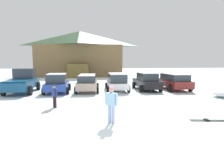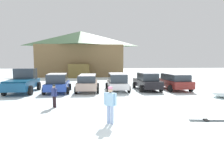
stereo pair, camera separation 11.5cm
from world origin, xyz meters
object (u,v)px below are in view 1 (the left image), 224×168
parked_beige_suv (87,82)px  parked_black_sedan (147,81)px  parked_maroon_van (174,81)px  pair_of_skis (208,120)px  pickup_truck (23,81)px  skier_adult_in_blue_parka (111,103)px  parked_blue_hatchback (57,83)px  parked_white_suv (117,81)px  ski_lodge (80,53)px  skier_teen_in_navy_coat (55,95)px

parked_beige_suv → parked_black_sedan: 5.81m
parked_black_sedan → parked_maroon_van: size_ratio=1.01×
parked_beige_suv → pair_of_skis: size_ratio=2.85×
pickup_truck → skier_adult_in_blue_parka: size_ratio=3.21×
parked_beige_suv → pair_of_skis: bearing=-61.7°
parked_blue_hatchback → pair_of_skis: 13.00m
parked_white_suv → pickup_truck: bearing=179.9°
parked_maroon_van → pair_of_skis: parked_maroon_van is taller
ski_lodge → parked_maroon_van: ski_lodge is taller
pair_of_skis → skier_adult_in_blue_parka: bearing=178.2°
parked_maroon_van → pair_of_skis: (-3.03, -10.33, -0.85)m
parked_maroon_van → skier_adult_in_blue_parka: bearing=-126.6°
ski_lodge → pickup_truck: 21.89m
ski_lodge → parked_black_sedan: ski_lodge is taller
parked_black_sedan → skier_teen_in_navy_coat: 10.36m
skier_adult_in_blue_parka → parked_black_sedan: bearing=65.1°
parked_white_suv → parked_black_sedan: parked_black_sedan is taller
parked_maroon_van → parked_white_suv: bearing=179.0°
skier_adult_in_blue_parka → parked_blue_hatchback: bearing=110.6°
parked_white_suv → parked_black_sedan: bearing=1.8°
parked_white_suv → skier_teen_in_navy_coat: 8.27m
parked_maroon_van → skier_teen_in_navy_coat: (-10.57, -6.61, -0.08)m
parked_maroon_van → skier_teen_in_navy_coat: 12.47m
parked_blue_hatchback → skier_adult_in_blue_parka: (3.72, -9.86, 0.09)m
ski_lodge → pair_of_skis: ski_lodge is taller
ski_lodge → parked_blue_hatchback: 21.91m
parked_beige_suv → parked_maroon_van: bearing=0.3°
pair_of_skis → skier_teen_in_navy_coat: bearing=153.8°
parked_blue_hatchback → parked_white_suv: (5.54, 0.42, 0.04)m
pickup_truck → skier_adult_in_blue_parka: (6.82, -10.29, -0.05)m
parked_maroon_van → skier_adult_in_blue_parka: skier_adult_in_blue_parka is taller
parked_white_suv → pickup_truck: 8.64m
pickup_truck → skier_adult_in_blue_parka: bearing=-56.5°
pickup_truck → pair_of_skis: pickup_truck is taller
ski_lodge → pickup_truck: bearing=-102.1°
parked_white_suv → skier_adult_in_blue_parka: 10.44m
parked_black_sedan → parked_blue_hatchback: bearing=-176.6°
parked_white_suv → pair_of_skis: 10.81m
ski_lodge → pickup_truck: (-4.53, -21.14, -3.44)m
parked_white_suv → pair_of_skis: parked_white_suv is taller
parked_white_suv → ski_lodge: bearing=101.0°
parked_beige_suv → ski_lodge: bearing=93.5°
parked_white_suv → pair_of_skis: bearing=-75.4°
ski_lodge → pickup_truck: ski_lodge is taller
parked_blue_hatchback → pickup_truck: (-3.10, 0.43, 0.14)m
parked_maroon_van → skier_teen_in_navy_coat: size_ratio=3.35×
skier_teen_in_navy_coat → parked_blue_hatchback: bearing=96.5°
skier_adult_in_blue_parka → pair_of_skis: skier_adult_in_blue_parka is taller
parked_black_sedan → parked_white_suv: bearing=-178.2°
parked_beige_suv → parked_white_suv: 2.82m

